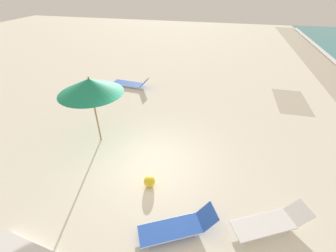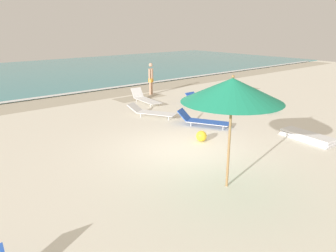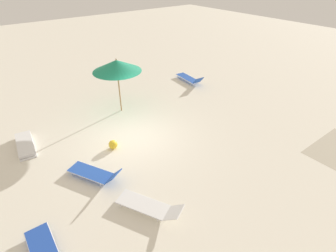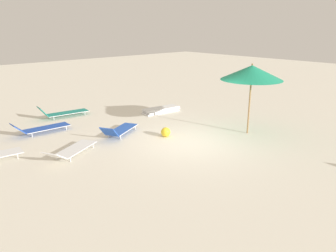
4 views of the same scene
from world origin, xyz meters
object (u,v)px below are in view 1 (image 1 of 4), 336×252
(sun_lounger_near_water_left, at_px, (178,226))
(beach_ball, at_px, (149,181))
(beach_umbrella, at_px, (90,86))
(sun_lounger_mid_beach_solo, at_px, (271,222))
(sun_lounger_mid_beach_pair_a, at_px, (131,83))

(sun_lounger_near_water_left, xyz_separation_m, beach_ball, (-1.32, -1.21, -0.03))
(beach_umbrella, distance_m, sun_lounger_near_water_left, 5.45)
(sun_lounger_near_water_left, height_order, sun_lounger_mid_beach_solo, sun_lounger_near_water_left)
(beach_umbrella, relative_size, sun_lounger_mid_beach_solo, 1.26)
(sun_lounger_mid_beach_solo, relative_size, beach_ball, 5.88)
(sun_lounger_mid_beach_pair_a, height_order, beach_ball, sun_lounger_mid_beach_pair_a)
(sun_lounger_mid_beach_solo, distance_m, beach_ball, 3.61)
(sun_lounger_mid_beach_solo, height_order, beach_ball, sun_lounger_mid_beach_solo)
(beach_umbrella, bearing_deg, sun_lounger_near_water_left, 50.78)
(beach_ball, bearing_deg, sun_lounger_mid_beach_pair_a, -154.63)
(sun_lounger_mid_beach_solo, distance_m, sun_lounger_mid_beach_pair_a, 10.46)
(sun_lounger_mid_beach_pair_a, relative_size, beach_ball, 6.22)
(beach_umbrella, height_order, sun_lounger_mid_beach_pair_a, beach_umbrella)
(beach_ball, bearing_deg, sun_lounger_mid_beach_solo, 80.21)
(sun_lounger_near_water_left, relative_size, sun_lounger_mid_beach_pair_a, 0.91)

